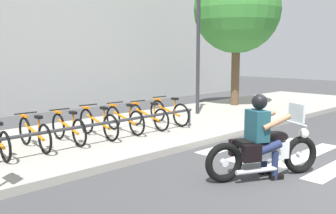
% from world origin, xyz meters
% --- Properties ---
extents(ground_plane, '(48.00, 48.00, 0.00)m').
position_xyz_m(ground_plane, '(0.00, 0.00, 0.00)').
color(ground_plane, '#424244').
extents(sidewalk, '(24.00, 4.40, 0.15)m').
position_xyz_m(sidewalk, '(0.00, 5.03, 0.07)').
color(sidewalk, '#A8A399').
rests_on(sidewalk, ground).
extents(crosswalk_stripe_3, '(2.80, 0.40, 0.01)m').
position_xyz_m(crosswalk_stripe_3, '(1.24, 0.80, 0.00)').
color(crosswalk_stripe_3, white).
rests_on(crosswalk_stripe_3, ground).
extents(crosswalk_stripe_4, '(2.80, 0.40, 0.01)m').
position_xyz_m(crosswalk_stripe_4, '(1.24, 1.60, 0.00)').
color(crosswalk_stripe_4, white).
rests_on(crosswalk_stripe_4, ground).
extents(crosswalk_stripe_5, '(2.80, 0.40, 0.01)m').
position_xyz_m(crosswalk_stripe_5, '(1.24, 2.40, 0.00)').
color(crosswalk_stripe_5, white).
rests_on(crosswalk_stripe_5, ground).
extents(motorcycle, '(2.03, 1.08, 1.27)m').
position_xyz_m(motorcycle, '(-0.54, 0.67, 0.47)').
color(motorcycle, black).
rests_on(motorcycle, ground).
extents(rider, '(0.76, 0.70, 1.46)m').
position_xyz_m(rider, '(-0.60, 0.70, 0.84)').
color(rider, '#1E4C59').
rests_on(rider, ground).
extents(bicycle_1, '(0.48, 1.63, 0.74)m').
position_xyz_m(bicycle_1, '(-2.75, 4.73, 0.49)').
color(bicycle_1, black).
rests_on(bicycle_1, sidewalk).
extents(bicycle_2, '(0.48, 1.59, 0.74)m').
position_xyz_m(bicycle_2, '(-1.97, 4.73, 0.49)').
color(bicycle_2, black).
rests_on(bicycle_2, sidewalk).
extents(bicycle_3, '(0.48, 1.72, 0.76)m').
position_xyz_m(bicycle_3, '(-1.18, 4.73, 0.50)').
color(bicycle_3, black).
rests_on(bicycle_3, sidewalk).
extents(bicycle_4, '(0.48, 1.64, 0.75)m').
position_xyz_m(bicycle_4, '(-0.40, 4.73, 0.49)').
color(bicycle_4, black).
rests_on(bicycle_4, sidewalk).
extents(bicycle_5, '(0.48, 1.68, 0.72)m').
position_xyz_m(bicycle_5, '(0.39, 4.73, 0.48)').
color(bicycle_5, black).
rests_on(bicycle_5, sidewalk).
extents(bicycle_6, '(0.48, 1.62, 0.77)m').
position_xyz_m(bicycle_6, '(1.17, 4.73, 0.50)').
color(bicycle_6, black).
rests_on(bicycle_6, sidewalk).
extents(bike_rack, '(5.31, 0.07, 0.49)m').
position_xyz_m(bike_rack, '(-1.18, 4.18, 0.58)').
color(bike_rack, '#333338').
rests_on(bike_rack, sidewalk).
extents(street_lamp, '(0.28, 0.28, 4.46)m').
position_xyz_m(street_lamp, '(3.20, 5.43, 2.69)').
color(street_lamp, '#2D2D33').
rests_on(street_lamp, ground).
extents(tree_near_rack, '(3.26, 3.26, 5.39)m').
position_xyz_m(tree_near_rack, '(5.87, 5.83, 3.75)').
color(tree_near_rack, brown).
rests_on(tree_near_rack, ground).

